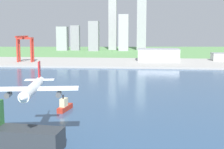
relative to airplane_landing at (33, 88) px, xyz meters
The scene contains 9 objects.
ground_plane 166.89m from the airplane_landing, 81.85° to the left, with size 2400.00×2400.00×0.00m, color #5A8F51.
water_bay 108.86m from the airplane_landing, 77.25° to the left, with size 840.00×360.00×0.15m, color #2D4C70.
industrial_pier 354.89m from the airplane_landing, 86.21° to the left, with size 840.00×140.00×2.50m, color #A19F99.
airplane_landing is the anchor object (origin of this frame).
tugboat_small 62.13m from the airplane_landing, 91.25° to the left, with size 6.40×17.17×10.68m.
port_crane_red 358.26m from the airplane_landing, 111.90° to the left, with size 24.46×45.70×40.68m.
warehouse_main 386.83m from the airplane_landing, 79.19° to the left, with size 66.50×42.62×19.37m.
warehouse_annex 429.26m from the airplane_landing, 65.25° to the left, with size 39.72×26.37×12.31m.
distant_skyline 681.19m from the airplane_landing, 94.02° to the left, with size 230.36×73.16×156.95m.
Camera 1 is at (23.93, 8.60, 49.94)m, focal length 49.59 mm.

